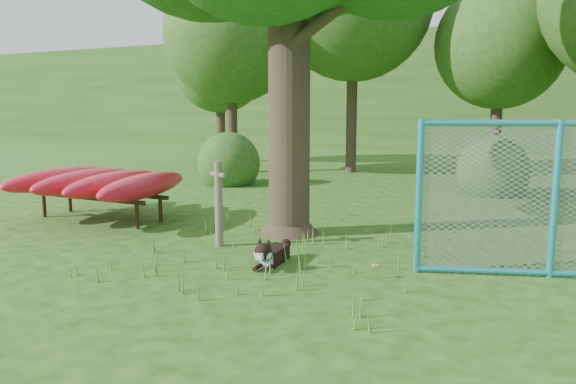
% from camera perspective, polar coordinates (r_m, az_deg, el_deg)
% --- Properties ---
extents(ground, '(80.00, 80.00, 0.00)m').
position_cam_1_polar(ground, '(7.45, -5.70, -8.77)').
color(ground, '#1D490E').
rests_on(ground, ground).
extents(wooden_post, '(0.37, 0.21, 1.37)m').
position_cam_1_polar(wooden_post, '(9.01, -7.06, -0.98)').
color(wooden_post, brown).
rests_on(wooden_post, ground).
extents(kayak_rack, '(3.28, 2.90, 0.98)m').
position_cam_1_polar(kayak_rack, '(11.64, -18.59, 0.94)').
color(kayak_rack, black).
rests_on(kayak_rack, ground).
extents(husky_dog, '(0.35, 1.04, 0.46)m').
position_cam_1_polar(husky_dog, '(7.97, -1.75, -6.35)').
color(husky_dog, black).
rests_on(husky_dog, ground).
extents(fence_section, '(3.36, 1.29, 3.44)m').
position_cam_1_polar(fence_section, '(8.02, 25.47, -0.72)').
color(fence_section, teal).
rests_on(fence_section, ground).
extents(wildflower_clump, '(0.09, 0.10, 0.20)m').
position_cam_1_polar(wildflower_clump, '(7.46, 8.83, -7.51)').
color(wildflower_clump, '#578B2D').
rests_on(wildflower_clump, ground).
extents(bg_tree_a, '(4.40, 4.40, 6.70)m').
position_cam_1_polar(bg_tree_a, '(19.16, -5.85, 15.44)').
color(bg_tree_a, '#33251B').
rests_on(bg_tree_a, ground).
extents(bg_tree_b, '(5.20, 5.20, 8.22)m').
position_cam_1_polar(bg_tree_b, '(19.51, 6.67, 18.65)').
color(bg_tree_b, '#33251B').
rests_on(bg_tree_b, ground).
extents(bg_tree_c, '(4.00, 4.00, 6.12)m').
position_cam_1_polar(bg_tree_c, '(19.18, 20.76, 13.80)').
color(bg_tree_c, '#33251B').
rests_on(bg_tree_c, ground).
extents(bg_tree_f, '(3.60, 3.60, 5.55)m').
position_cam_1_polar(bg_tree_f, '(22.96, -6.95, 12.42)').
color(bg_tree_f, '#33251B').
rests_on(bg_tree_f, ground).
extents(shrub_left, '(1.80, 1.80, 1.80)m').
position_cam_1_polar(shrub_left, '(16.27, -6.01, 0.80)').
color(shrub_left, '#274F19').
rests_on(shrub_left, ground).
extents(shrub_mid, '(1.80, 1.80, 1.80)m').
position_cam_1_polar(shrub_mid, '(15.22, 19.97, -0.23)').
color(shrub_mid, '#274F19').
rests_on(shrub_mid, ground).
extents(wooded_hillside, '(80.00, 12.00, 6.00)m').
position_cam_1_polar(wooded_hillside, '(34.16, 21.21, 9.45)').
color(wooded_hillside, '#274F19').
rests_on(wooded_hillside, ground).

